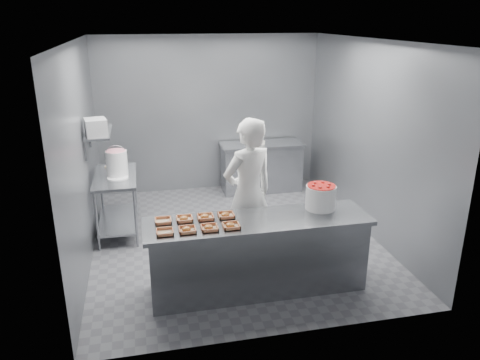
# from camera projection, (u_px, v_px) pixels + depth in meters

# --- Properties ---
(floor) EXTENTS (4.50, 4.50, 0.00)m
(floor) POSITION_uv_depth(u_px,v_px,m) (235.00, 238.00, 6.87)
(floor) COLOR #4C4C51
(floor) RESTS_ON ground
(ceiling) EXTENTS (4.50, 4.50, 0.00)m
(ceiling) POSITION_uv_depth(u_px,v_px,m) (234.00, 40.00, 5.94)
(ceiling) COLOR white
(ceiling) RESTS_ON wall_back
(wall_back) EXTENTS (4.00, 0.04, 2.80)m
(wall_back) POSITION_uv_depth(u_px,v_px,m) (209.00, 114.00, 8.48)
(wall_back) COLOR slate
(wall_back) RESTS_ON ground
(wall_left) EXTENTS (0.04, 4.50, 2.80)m
(wall_left) POSITION_uv_depth(u_px,v_px,m) (82.00, 155.00, 6.00)
(wall_left) COLOR slate
(wall_left) RESTS_ON ground
(wall_right) EXTENTS (0.04, 4.50, 2.80)m
(wall_right) POSITION_uv_depth(u_px,v_px,m) (369.00, 139.00, 6.80)
(wall_right) COLOR slate
(wall_right) RESTS_ON ground
(service_counter) EXTENTS (2.60, 0.70, 0.90)m
(service_counter) POSITION_uv_depth(u_px,v_px,m) (258.00, 254.00, 5.47)
(service_counter) COLOR slate
(service_counter) RESTS_ON ground
(prep_table) EXTENTS (0.60, 1.20, 0.90)m
(prep_table) POSITION_uv_depth(u_px,v_px,m) (117.00, 195.00, 6.89)
(prep_table) COLOR slate
(prep_table) RESTS_ON ground
(back_counter) EXTENTS (1.50, 0.60, 0.90)m
(back_counter) POSITION_uv_depth(u_px,v_px,m) (261.00, 167.00, 8.65)
(back_counter) COLOR slate
(back_counter) RESTS_ON ground
(wall_shelf) EXTENTS (0.35, 0.90, 0.03)m
(wall_shelf) POSITION_uv_depth(u_px,v_px,m) (98.00, 132.00, 6.54)
(wall_shelf) COLOR slate
(wall_shelf) RESTS_ON wall_left
(tray_0) EXTENTS (0.19, 0.18, 0.04)m
(tray_0) POSITION_uv_depth(u_px,v_px,m) (165.00, 232.00, 4.97)
(tray_0) COLOR tan
(tray_0) RESTS_ON service_counter
(tray_1) EXTENTS (0.19, 0.18, 0.06)m
(tray_1) POSITION_uv_depth(u_px,v_px,m) (187.00, 230.00, 5.01)
(tray_1) COLOR tan
(tray_1) RESTS_ON service_counter
(tray_2) EXTENTS (0.19, 0.18, 0.06)m
(tray_2) POSITION_uv_depth(u_px,v_px,m) (209.00, 228.00, 5.06)
(tray_2) COLOR tan
(tray_2) RESTS_ON service_counter
(tray_3) EXTENTS (0.19, 0.18, 0.06)m
(tray_3) POSITION_uv_depth(u_px,v_px,m) (231.00, 226.00, 5.11)
(tray_3) COLOR tan
(tray_3) RESTS_ON service_counter
(tray_4) EXTENTS (0.19, 0.18, 0.04)m
(tray_4) POSITION_uv_depth(u_px,v_px,m) (163.00, 221.00, 5.24)
(tray_4) COLOR tan
(tray_4) RESTS_ON service_counter
(tray_5) EXTENTS (0.19, 0.18, 0.06)m
(tray_5) POSITION_uv_depth(u_px,v_px,m) (184.00, 219.00, 5.29)
(tray_5) COLOR tan
(tray_5) RESTS_ON service_counter
(tray_6) EXTENTS (0.19, 0.18, 0.06)m
(tray_6) POSITION_uv_depth(u_px,v_px,m) (205.00, 217.00, 5.33)
(tray_6) COLOR tan
(tray_6) RESTS_ON service_counter
(tray_7) EXTENTS (0.19, 0.18, 0.06)m
(tray_7) POSITION_uv_depth(u_px,v_px,m) (226.00, 215.00, 5.38)
(tray_7) COLOR tan
(tray_7) RESTS_ON service_counter
(worker) EXTENTS (0.83, 0.69, 1.95)m
(worker) POSITION_uv_depth(u_px,v_px,m) (248.00, 194.00, 5.86)
(worker) COLOR white
(worker) RESTS_ON ground
(strawberry_tub) EXTENTS (0.36, 0.36, 0.30)m
(strawberry_tub) POSITION_uv_depth(u_px,v_px,m) (321.00, 196.00, 5.57)
(strawberry_tub) COLOR white
(strawberry_tub) RESTS_ON service_counter
(glaze_bucket) EXTENTS (0.32, 0.30, 0.46)m
(glaze_bucket) POSITION_uv_depth(u_px,v_px,m) (117.00, 163.00, 6.69)
(glaze_bucket) COLOR white
(glaze_bucket) RESTS_ON prep_table
(bucket_lid) EXTENTS (0.34, 0.34, 0.02)m
(bucket_lid) POSITION_uv_depth(u_px,v_px,m) (118.00, 178.00, 6.65)
(bucket_lid) COLOR white
(bucket_lid) RESTS_ON prep_table
(rag) EXTENTS (0.16, 0.15, 0.02)m
(rag) POSITION_uv_depth(u_px,v_px,m) (110.00, 166.00, 7.17)
(rag) COLOR #CCB28C
(rag) RESTS_ON prep_table
(appliance) EXTENTS (0.33, 0.36, 0.23)m
(appliance) POSITION_uv_depth(u_px,v_px,m) (96.00, 127.00, 6.25)
(appliance) COLOR gray
(appliance) RESTS_ON wall_shelf
(paper_stack) EXTENTS (0.33, 0.26, 0.06)m
(paper_stack) POSITION_uv_depth(u_px,v_px,m) (255.00, 142.00, 8.46)
(paper_stack) COLOR silver
(paper_stack) RESTS_ON back_counter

